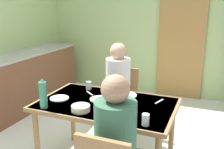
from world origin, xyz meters
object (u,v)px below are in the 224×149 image
Objects in this scene: person_far_diner at (118,79)px; serving_bowl_center at (81,108)px; dining_table at (106,110)px; kitchen_counter at (26,79)px; water_bottle_green_near at (43,94)px; chair_far_diner at (121,97)px; person_near_diner at (116,134)px.

serving_bowl_center is at bearing 89.23° from person_far_diner.
dining_table is 7.92× the size of serving_bowl_center.
kitchen_counter reaches higher than dining_table.
water_bottle_green_near is (-0.49, -0.34, 0.21)m from dining_table.
water_bottle_green_near is (-0.37, -1.10, 0.36)m from chair_far_diner.
dining_table is (1.91, -1.05, 0.20)m from kitchen_counter.
person_far_diner reaches higher than water_bottle_green_near.
dining_table is 0.79m from chair_far_diner.
water_bottle_green_near is at bearing 69.15° from person_far_diner.
water_bottle_green_near is at bearing -145.56° from dining_table.
chair_far_diner is 1.13× the size of person_near_diner.
kitchen_counter is at bearing 143.51° from serving_bowl_center.
dining_table is 0.32m from serving_bowl_center.
chair_far_diner is at bearing -8.90° from kitchen_counter.
chair_far_diner is 1.13× the size of person_far_diner.
person_far_diner is at bearing 110.59° from person_near_diner.
water_bottle_green_near is at bearing 160.74° from person_near_diner.
kitchen_counter is at bearing 135.88° from water_bottle_green_near.
person_far_diner is (-0.47, 1.26, 0.00)m from person_near_diner.
person_near_diner is at bearing -19.26° from water_bottle_green_near.
water_bottle_green_near is (-0.84, 0.29, 0.08)m from person_near_diner.
dining_table is at bearing 99.05° from chair_far_diner.
dining_table is 4.67× the size of water_bottle_green_near.
person_near_diner is 1.00× the size of person_far_diner.
person_far_diner is at bearing 100.96° from dining_table.
person_far_diner is (-0.00, -0.14, 0.28)m from chair_far_diner.
kitchen_counter is 2.85× the size of person_near_diner.
chair_far_diner is 1.22m from water_bottle_green_near.
person_far_diner is 4.53× the size of serving_bowl_center.
chair_far_diner is 0.31m from person_far_diner.
serving_bowl_center is at bearing -36.49° from kitchen_counter.
person_near_diner is (0.47, -1.40, 0.28)m from chair_far_diner.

